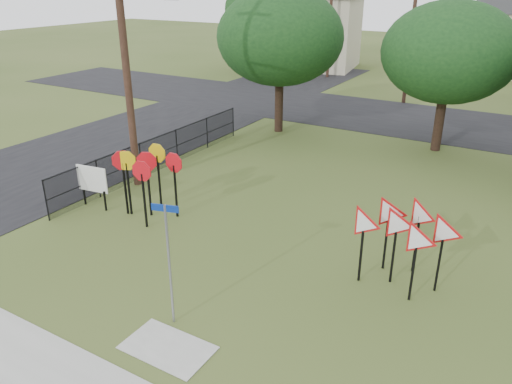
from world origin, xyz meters
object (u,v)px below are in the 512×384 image
street_name_sign (169,258)px  yield_sign_cluster (404,227)px  stop_sign_cluster (145,168)px  info_board (92,181)px

street_name_sign → yield_sign_cluster: (4.14, 4.44, -0.11)m
street_name_sign → stop_sign_cluster: (-4.49, 4.17, -0.03)m
yield_sign_cluster → info_board: size_ratio=1.83×
stop_sign_cluster → info_board: bearing=-166.2°
stop_sign_cluster → yield_sign_cluster: size_ratio=0.82×
street_name_sign → info_board: 7.55m
street_name_sign → yield_sign_cluster: 6.08m
stop_sign_cluster → info_board: (-2.09, -0.51, -0.70)m
yield_sign_cluster → info_board: 10.76m
yield_sign_cluster → stop_sign_cluster: bearing=-178.2°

